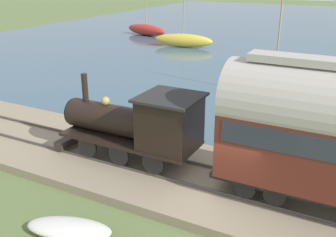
{
  "coord_description": "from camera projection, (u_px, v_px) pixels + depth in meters",
  "views": [
    {
      "loc": [
        -11.27,
        -3.86,
        7.91
      ],
      "look_at": [
        4.22,
        4.33,
        1.18
      ],
      "focal_mm": 42.0,
      "sensor_mm": 36.0,
      "label": 1
    }
  ],
  "objects": [
    {
      "name": "sailboat_yellow",
      "position": [
        183.0,
        40.0,
        41.68
      ],
      "size": [
        2.29,
        6.47,
        7.02
      ],
      "rotation": [
        0.0,
        0.0,
        0.17
      ],
      "color": "gold",
      "rests_on": "harbor_water"
    },
    {
      "name": "beached_dinghy",
      "position": [
        69.0,
        229.0,
        12.38
      ],
      "size": [
        1.88,
        3.0,
        0.44
      ],
      "color": "silver",
      "rests_on": "ground"
    },
    {
      "name": "steam_locomotive",
      "position": [
        140.0,
        123.0,
        15.72
      ],
      "size": [
        2.27,
        6.34,
        3.33
      ],
      "color": "black",
      "rests_on": "rail_embankment"
    },
    {
      "name": "ground_plane",
      "position": [
        221.0,
        208.0,
        13.82
      ],
      "size": [
        200.0,
        200.0,
        0.0
      ],
      "primitive_type": "plane",
      "color": "#607542"
    },
    {
      "name": "sailboat_white",
      "position": [
        274.0,
        88.0,
        25.65
      ],
      "size": [
        2.75,
        5.76,
        6.76
      ],
      "rotation": [
        0.0,
        0.0,
        -0.31
      ],
      "color": "white",
      "rests_on": "harbor_water"
    },
    {
      "name": "sailboat_red",
      "position": [
        146.0,
        30.0,
        48.99
      ],
      "size": [
        3.0,
        6.42,
        5.85
      ],
      "rotation": [
        0.0,
        0.0,
        -0.25
      ],
      "color": "#B72D23",
      "rests_on": "harbor_water"
    },
    {
      "name": "rail_embankment",
      "position": [
        232.0,
        189.0,
        14.69
      ],
      "size": [
        5.71,
        56.0,
        0.48
      ],
      "color": "gray",
      "rests_on": "ground"
    }
  ]
}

